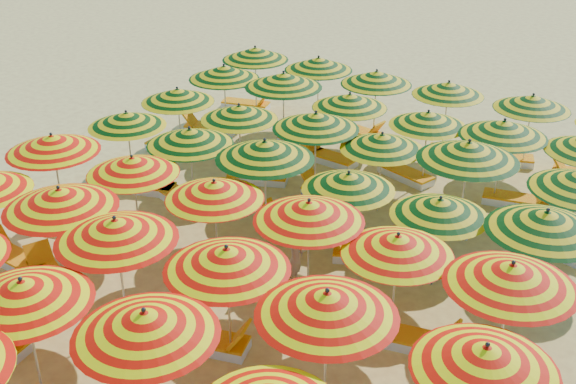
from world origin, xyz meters
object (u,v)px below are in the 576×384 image
at_px(lounger_21, 173,148).
at_px(lounger_26, 209,128).
at_px(umbrella_43, 319,64).
at_px(umbrella_45, 448,89).
at_px(umbrella_8, 23,292).
at_px(umbrella_24, 127,119).
at_px(umbrella_23, 511,275).
at_px(umbrella_15, 227,259).
at_px(umbrella_34, 468,151).
at_px(lounger_32, 247,104).
at_px(umbrella_9, 145,323).
at_px(umbrella_42, 255,54).
at_px(umbrella_26, 265,150).
at_px(lounger_15, 415,340).
at_px(umbrella_19, 132,166).
at_px(umbrella_32, 316,121).
at_px(umbrella_38, 350,101).
at_px(umbrella_46, 532,102).
at_px(lounger_16, 469,360).
at_px(umbrella_25, 190,137).
at_px(lounger_30, 517,200).
at_px(beachgoer_a, 296,258).
at_px(lounger_20, 367,254).
at_px(umbrella_27, 349,181).
at_px(lounger_28, 328,157).
at_px(lounger_22, 259,177).
at_px(umbrella_13, 60,199).
at_px(lounger_9, 15,259).
at_px(umbrella_33, 382,142).
at_px(lounger_23, 331,193).
at_px(lounger_33, 359,132).
at_px(umbrella_29, 546,221).
at_px(lounger_10, 50,278).
at_px(lounger_18, 181,198).
at_px(umbrella_21, 309,211).
at_px(umbrella_30, 178,95).
at_px(lounger_34, 459,151).
at_px(umbrella_20, 214,190).
at_px(lounger_35, 503,159).
at_px(lounger_24, 442,222).
at_px(lounger_27, 301,146).
at_px(lounger_29, 404,173).
at_px(umbrella_28, 440,207).
at_px(umbrella_17, 486,358).
at_px(umbrella_16, 327,304).

height_order(lounger_21, lounger_26, same).
relative_size(umbrella_43, umbrella_45, 1.14).
xyz_separation_m(umbrella_8, umbrella_24, (-4.36, 7.23, -0.19)).
bearing_deg(umbrella_23, lounger_26, 149.93).
height_order(umbrella_15, umbrella_43, umbrella_15).
bearing_deg(umbrella_34, lounger_32, 153.80).
bearing_deg(umbrella_9, umbrella_42, 117.16).
bearing_deg(umbrella_26, lounger_15, -24.66).
bearing_deg(umbrella_19, umbrella_8, -67.19).
bearing_deg(umbrella_32, umbrella_23, -35.63).
bearing_deg(umbrella_9, umbrella_38, 100.67).
height_order(umbrella_46, lounger_16, umbrella_46).
height_order(umbrella_25, lounger_30, umbrella_25).
xyz_separation_m(umbrella_23, umbrella_26, (-6.54, 2.22, 0.05)).
bearing_deg(beachgoer_a, lounger_20, -35.67).
xyz_separation_m(umbrella_15, umbrella_27, (0.25, 4.34, -0.20)).
height_order(umbrella_43, lounger_28, umbrella_43).
height_order(umbrella_23, lounger_22, umbrella_23).
height_order(umbrella_13, lounger_9, umbrella_13).
distance_m(umbrella_25, umbrella_33, 4.89).
bearing_deg(umbrella_19, lounger_23, 56.94).
height_order(umbrella_32, lounger_20, umbrella_32).
bearing_deg(lounger_33, umbrella_29, -32.20).
height_order(umbrella_9, lounger_10, umbrella_9).
bearing_deg(lounger_18, lounger_16, 2.44).
bearing_deg(umbrella_21, umbrella_38, 110.14).
xyz_separation_m(lounger_9, lounger_23, (4.70, 6.84, 0.00)).
height_order(umbrella_21, umbrella_30, umbrella_21).
bearing_deg(lounger_28, lounger_18, 70.59).
bearing_deg(lounger_34, umbrella_9, -112.00).
distance_m(umbrella_20, lounger_35, 10.20).
xyz_separation_m(umbrella_26, lounger_24, (3.70, 2.53, -2.09)).
height_order(lounger_21, lounger_28, same).
distance_m(lounger_27, lounger_28, 1.21).
xyz_separation_m(umbrella_20, umbrella_46, (4.47, 9.29, 0.00)).
bearing_deg(lounger_20, umbrella_46, -127.20).
height_order(umbrella_21, umbrella_38, umbrella_21).
xyz_separation_m(umbrella_24, lounger_29, (6.42, 4.43, -1.85)).
relative_size(lounger_10, lounger_22, 1.00).
relative_size(lounger_22, lounger_35, 1.00).
bearing_deg(umbrella_15, umbrella_32, 106.25).
bearing_deg(umbrella_21, umbrella_28, 41.86).
bearing_deg(lounger_21, umbrella_19, -62.20).
bearing_deg(lounger_24, lounger_32, 156.49).
distance_m(umbrella_8, umbrella_23, 8.34).
bearing_deg(umbrella_23, umbrella_26, 161.25).
xyz_separation_m(umbrella_17, umbrella_25, (-9.10, 4.49, -0.02)).
xyz_separation_m(umbrella_16, umbrella_25, (-6.52, 4.69, -0.15)).
relative_size(umbrella_38, umbrella_46, 1.15).
bearing_deg(umbrella_26, umbrella_16, -47.86).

